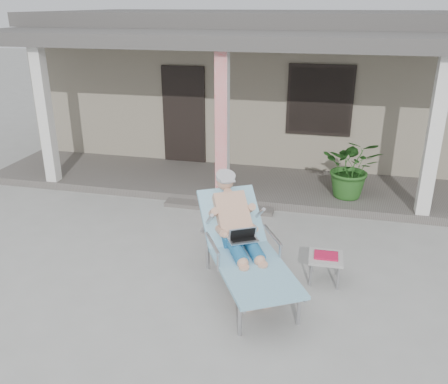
# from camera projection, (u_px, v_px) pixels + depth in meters

# --- Properties ---
(ground) EXTENTS (60.00, 60.00, 0.00)m
(ground) POSITION_uv_depth(u_px,v_px,m) (188.00, 258.00, 6.95)
(ground) COLOR #9E9E99
(ground) RESTS_ON ground
(house) EXTENTS (10.40, 5.40, 3.30)m
(house) POSITION_uv_depth(u_px,v_px,m) (262.00, 79.00, 12.21)
(house) COLOR gray
(house) RESTS_ON ground
(porch_deck) EXTENTS (10.00, 2.00, 0.15)m
(porch_deck) POSITION_uv_depth(u_px,v_px,m) (232.00, 183.00, 9.64)
(porch_deck) COLOR #605B56
(porch_deck) RESTS_ON ground
(porch_overhang) EXTENTS (10.00, 2.30, 2.85)m
(porch_overhang) POSITION_uv_depth(u_px,v_px,m) (232.00, 44.00, 8.58)
(porch_overhang) COLOR silver
(porch_overhang) RESTS_ON porch_deck
(porch_step) EXTENTS (2.00, 0.30, 0.07)m
(porch_step) POSITION_uv_depth(u_px,v_px,m) (219.00, 207.00, 8.61)
(porch_step) COLOR #605B56
(porch_step) RESTS_ON ground
(lounger) EXTENTS (1.72, 2.21, 1.41)m
(lounger) POSITION_uv_depth(u_px,v_px,m) (242.00, 223.00, 6.07)
(lounger) COLOR #B7B7BC
(lounger) RESTS_ON ground
(side_table) EXTENTS (0.46, 0.46, 0.40)m
(side_table) POSITION_uv_depth(u_px,v_px,m) (326.00, 259.00, 6.27)
(side_table) COLOR #A6A6A1
(side_table) RESTS_ON ground
(potted_palm) EXTENTS (1.11, 0.99, 1.14)m
(potted_palm) POSITION_uv_depth(u_px,v_px,m) (352.00, 167.00, 8.57)
(potted_palm) COLOR #26591E
(potted_palm) RESTS_ON porch_deck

